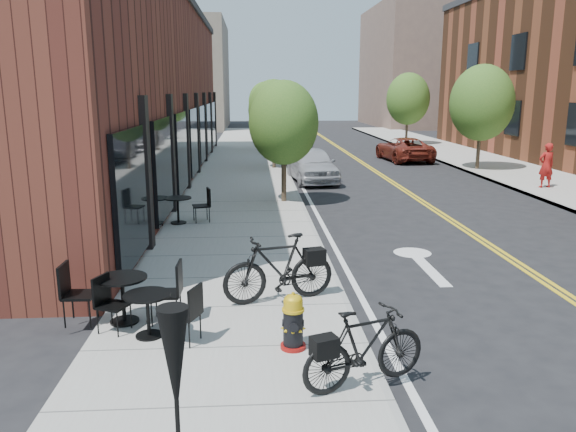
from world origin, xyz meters
name	(u,v)px	position (x,y,z in m)	size (l,w,h in m)	color
ground	(350,310)	(0.00, 0.00, 0.00)	(120.00, 120.00, 0.00)	black
sidewalk_near	(241,197)	(-2.00, 10.00, 0.06)	(4.00, 70.00, 0.12)	#9E9B93
building_near	(126,93)	(-6.50, 14.00, 3.50)	(5.00, 28.00, 7.00)	#4A1E18
bg_building_left	(185,76)	(-8.00, 48.00, 5.00)	(8.00, 14.00, 10.00)	#726656
bg_building_right	(422,67)	(16.00, 50.00, 6.00)	(10.00, 16.00, 12.00)	brown
tree_near_a	(284,123)	(-0.60, 9.00, 2.60)	(2.20, 2.20, 3.81)	#382B1E
tree_near_b	(274,110)	(-0.60, 17.00, 2.71)	(2.30, 2.30, 3.98)	#382B1E
tree_near_c	(268,109)	(-0.60, 25.00, 2.53)	(2.10, 2.10, 3.67)	#382B1E
tree_near_d	(265,102)	(-0.60, 33.00, 2.79)	(2.40, 2.40, 4.11)	#382B1E
tree_far_b	(482,103)	(8.60, 16.00, 3.06)	(2.80, 2.80, 4.62)	#382B1E
tree_far_c	(408,99)	(8.60, 28.00, 3.06)	(2.80, 2.80, 4.62)	#382B1E
fire_hydrant	(293,322)	(-1.08, -1.59, 0.50)	(0.39, 0.39, 0.81)	maroon
bicycle_left	(279,268)	(-1.19, 0.21, 0.70)	(0.54, 1.92, 1.16)	black
bicycle_right	(365,348)	(-0.30, -2.66, 0.62)	(0.47, 1.65, 0.99)	black
bistro_set_a	(123,293)	(-3.60, -0.53, 0.60)	(1.75, 0.77, 0.94)	black
bistro_set_b	(148,309)	(-3.13, -1.08, 0.54)	(1.59, 0.95, 0.84)	black
bistro_set_c	(178,206)	(-3.60, 6.06, 0.58)	(1.73, 0.89, 0.91)	black
patio_umbrella	(176,379)	(-2.19, -4.96, 1.54)	(0.32, 0.32, 1.98)	black
parked_car_a	(312,164)	(0.80, 13.58, 0.69)	(1.64, 4.08, 1.39)	#A5A7AD
parked_car_b	(297,146)	(0.80, 21.07, 0.72)	(1.52, 4.37, 1.44)	black
parked_car_c	(290,136)	(0.81, 26.95, 0.79)	(2.22, 5.46, 1.58)	#9D9DA1
parked_car_far	(404,149)	(6.30, 20.11, 0.61)	(2.03, 4.39, 1.22)	maroon
pedestrian	(546,165)	(9.08, 10.92, 0.93)	(0.59, 0.39, 1.63)	maroon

